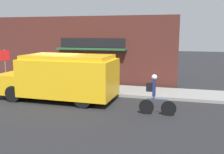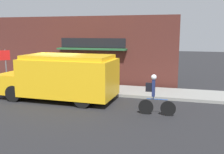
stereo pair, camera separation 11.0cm
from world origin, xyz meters
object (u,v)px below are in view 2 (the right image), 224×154
school_bus (62,77)px  stop_sign_post (5,61)px  cyclist (154,95)px  trash_bin (74,79)px

school_bus → stop_sign_post: (-4.60, 1.67, 0.44)m
cyclist → stop_sign_post: size_ratio=0.77×
school_bus → trash_bin: school_bus is taller
trash_bin → school_bus: bearing=-78.1°
school_bus → trash_bin: size_ratio=7.49×
cyclist → trash_bin: 6.63m
school_bus → cyclist: (4.78, -1.18, -0.34)m
school_bus → stop_sign_post: 4.91m
cyclist → trash_bin: bearing=142.7°
school_bus → stop_sign_post: stop_sign_post is taller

